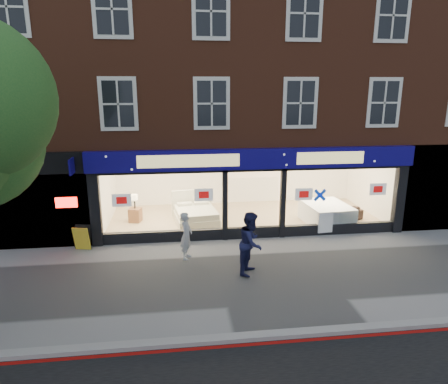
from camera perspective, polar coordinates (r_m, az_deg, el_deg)
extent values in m
plane|color=gray|center=(11.97, 7.11, -11.76)|extent=(120.00, 120.00, 0.00)
cube|color=#8C0A07|center=(9.41, 11.95, -20.00)|extent=(60.00, 0.10, 0.01)
cube|color=gray|center=(9.54, 11.56, -19.07)|extent=(60.00, 0.25, 0.12)
cube|color=tan|center=(16.71, 2.77, -3.65)|extent=(11.00, 4.50, 0.10)
cube|color=brown|center=(17.63, 2.03, 19.07)|extent=(19.00, 8.00, 6.70)
cube|color=#0E076B|center=(13.73, 4.60, 4.76)|extent=(11.40, 0.28, 0.70)
cube|color=black|center=(14.65, 4.22, -5.75)|extent=(11.00, 0.18, 0.40)
cube|color=black|center=(14.27, -17.90, -2.35)|extent=(0.35, 0.30, 2.60)
cube|color=black|center=(16.25, 23.71, -0.85)|extent=(0.35, 0.30, 2.60)
cube|color=white|center=(13.92, -8.86, -1.57)|extent=(4.20, 0.02, 2.10)
cube|color=white|center=(15.15, 16.52, -0.67)|extent=(4.20, 0.02, 2.10)
cube|color=white|center=(14.50, 4.16, -2.00)|extent=(1.80, 0.02, 2.10)
cube|color=silver|center=(18.52, 1.64, 2.21)|extent=(11.00, 0.20, 2.60)
cube|color=#FFEAC6|center=(16.09, 2.88, 5.00)|extent=(11.00, 4.50, 0.12)
cube|color=black|center=(14.96, -25.75, -0.95)|extent=(3.80, 0.60, 3.30)
cube|color=#FF140C|center=(14.30, -21.60, -1.40)|extent=(0.70, 0.04, 0.35)
cube|color=black|center=(17.39, 29.26, 0.66)|extent=(4.00, 0.40, 3.30)
cube|color=beige|center=(15.92, -4.02, -3.82)|extent=(1.79, 2.03, 0.32)
cube|color=beige|center=(15.83, -4.04, -2.87)|extent=(1.72, 1.95, 0.23)
cube|color=beige|center=(16.72, -4.65, -1.51)|extent=(1.65, 0.33, 1.11)
cube|color=beige|center=(16.35, -5.66, -1.71)|extent=(0.63, 0.37, 0.11)
cube|color=beige|center=(16.46, -3.29, -1.54)|extent=(0.63, 0.37, 0.11)
cube|color=brown|center=(16.36, -12.55, -3.21)|extent=(0.55, 0.55, 0.55)
cube|color=white|center=(16.32, 14.34, -3.90)|extent=(1.74, 2.12, 0.26)
cube|color=white|center=(16.24, 14.40, -3.02)|extent=(1.74, 2.12, 0.26)
cube|color=white|center=(16.17, 14.46, -2.14)|extent=(1.74, 2.12, 0.26)
imported|color=black|center=(16.71, 16.08, -3.02)|extent=(2.12, 1.47, 0.58)
cube|color=gold|center=(14.32, -19.60, -6.18)|extent=(0.61, 0.46, 0.84)
imported|color=#B4B7BC|center=(12.78, -5.41, -6.20)|extent=(0.52, 0.64, 1.53)
imported|color=#16183F|center=(11.73, 3.90, -7.26)|extent=(1.04, 1.13, 1.87)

